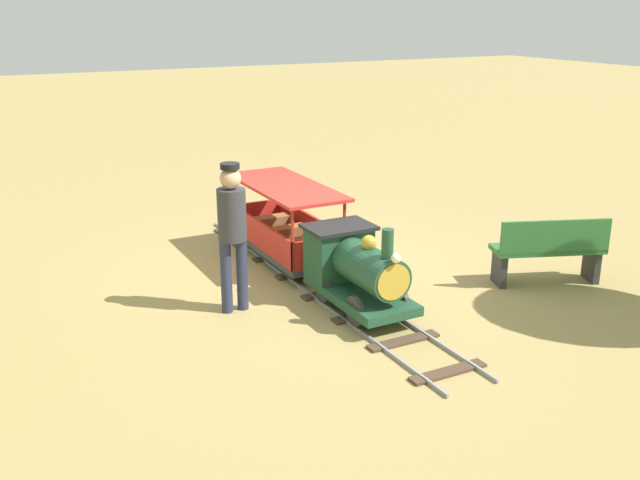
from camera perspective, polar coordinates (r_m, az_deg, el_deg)
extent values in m
plane|color=#A38C51|center=(8.85, -0.95, -2.83)|extent=(60.00, 60.00, 0.00)
cube|color=gray|center=(8.73, 1.49, -3.01)|extent=(0.03, 5.70, 0.04)
cube|color=gray|center=(8.49, -1.69, -3.62)|extent=(0.03, 5.70, 0.04)
cube|color=#4C3828|center=(10.76, -6.26, 0.96)|extent=(0.78, 0.14, 0.03)
cube|color=#4C3828|center=(10.13, -4.76, -0.08)|extent=(0.78, 0.14, 0.03)
cube|color=#4C3828|center=(9.51, -3.07, -1.26)|extent=(0.78, 0.14, 0.03)
cube|color=#4C3828|center=(8.90, -1.14, -2.60)|extent=(0.78, 0.14, 0.03)
cube|color=#4C3828|center=(8.32, 1.07, -4.13)|extent=(0.78, 0.14, 0.03)
cube|color=#4C3828|center=(7.75, 3.61, -5.88)|extent=(0.78, 0.14, 0.03)
cube|color=#4C3828|center=(7.21, 6.57, -7.89)|extent=(0.78, 0.14, 0.03)
cube|color=#4C3828|center=(6.70, 10.04, -10.18)|extent=(0.78, 0.14, 0.03)
cube|color=#1E472D|center=(7.77, 3.19, -4.26)|extent=(0.66, 1.40, 0.10)
cylinder|color=#1E472D|center=(7.48, 4.02, -2.29)|extent=(0.44, 0.85, 0.44)
cylinder|color=#B7932D|center=(7.15, 5.80, -3.33)|extent=(0.37, 0.02, 0.37)
cylinder|color=#1E472D|center=(7.12, 5.33, -0.26)|extent=(0.12, 0.12, 0.29)
sphere|color=#B7932D|center=(7.43, 3.86, -0.22)|extent=(0.16, 0.16, 0.16)
cube|color=#1E472D|center=(8.04, 1.49, -0.98)|extent=(0.66, 0.45, 0.55)
cube|color=black|center=(7.95, 1.51, 1.03)|extent=(0.74, 0.53, 0.04)
sphere|color=#F2EAB2|center=(7.03, 6.00, -1.43)|extent=(0.10, 0.10, 0.10)
cylinder|color=#2D2D2D|center=(7.63, 6.28, -4.83)|extent=(0.05, 0.32, 0.32)
cylinder|color=#2D2D2D|center=(7.37, 2.78, -5.61)|extent=(0.05, 0.32, 0.32)
cylinder|color=#2D2D2D|center=(8.18, 3.55, -3.16)|extent=(0.05, 0.32, 0.32)
cylinder|color=#2D2D2D|center=(7.93, 0.21, -3.83)|extent=(0.05, 0.32, 0.32)
cube|color=#3F3F3F|center=(9.31, -2.65, -0.61)|extent=(0.74, 1.90, 0.08)
cube|color=red|center=(9.39, -0.74, 0.95)|extent=(0.04, 1.90, 0.35)
cube|color=red|center=(9.11, -4.66, 0.35)|extent=(0.04, 1.90, 0.35)
cube|color=red|center=(8.45, 0.02, -1.01)|extent=(0.74, 0.04, 0.35)
cube|color=red|center=(10.06, -4.93, 2.05)|extent=(0.74, 0.04, 0.35)
cylinder|color=red|center=(8.57, 1.93, 0.66)|extent=(0.04, 0.04, 0.75)
cylinder|color=red|center=(8.27, -2.16, 0.01)|extent=(0.04, 0.04, 0.75)
cylinder|color=red|center=(10.11, -3.12, 3.35)|extent=(0.04, 0.04, 0.75)
cylinder|color=red|center=(9.86, -6.71, 2.87)|extent=(0.04, 0.04, 0.75)
cube|color=red|center=(9.08, -2.72, 4.24)|extent=(0.84, 2.00, 0.04)
cube|color=olive|center=(9.72, -4.00, 1.17)|extent=(0.58, 0.20, 0.24)
cube|color=olive|center=(9.26, -2.67, 0.33)|extent=(0.58, 0.20, 0.24)
cube|color=olive|center=(8.80, -1.19, -0.60)|extent=(0.58, 0.20, 0.24)
cylinder|color=#262626|center=(8.87, 0.76, -1.69)|extent=(0.04, 0.24, 0.24)
cylinder|color=#262626|center=(8.64, -2.39, -2.25)|extent=(0.04, 0.24, 0.24)
cylinder|color=#262626|center=(10.00, -2.88, 0.59)|extent=(0.04, 0.24, 0.24)
cylinder|color=#262626|center=(9.80, -5.73, 0.15)|extent=(0.04, 0.24, 0.24)
cylinder|color=#282D47|center=(7.82, -6.15, -2.69)|extent=(0.12, 0.12, 0.80)
cylinder|color=#282D47|center=(7.76, -7.39, -2.90)|extent=(0.12, 0.12, 0.80)
cylinder|color=#333338|center=(7.58, -6.95, 1.99)|extent=(0.30, 0.30, 0.55)
sphere|color=tan|center=(7.48, -7.06, 4.82)|extent=(0.22, 0.22, 0.22)
cylinder|color=black|center=(7.45, -7.10, 5.79)|extent=(0.20, 0.20, 0.06)
cube|color=#2D6B33|center=(8.92, 17.45, -0.66)|extent=(1.36, 0.84, 0.06)
cube|color=#2D6B33|center=(8.71, 18.04, 0.22)|extent=(1.23, 0.50, 0.40)
cube|color=#333333|center=(8.78, 13.92, -2.10)|extent=(0.19, 0.33, 0.42)
cube|color=#333333|center=(9.23, 20.57, -1.75)|extent=(0.19, 0.33, 0.42)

